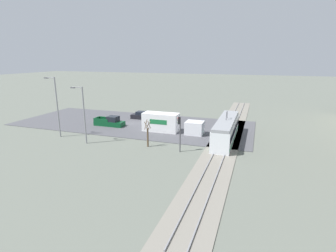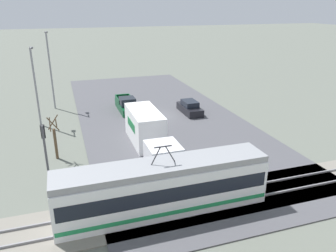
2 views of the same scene
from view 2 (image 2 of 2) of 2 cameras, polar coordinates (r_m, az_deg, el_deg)
ground_plane at (r=38.87m, az=-1.79°, el=1.73°), size 320.00×320.00×0.00m
road_surface at (r=38.86m, az=-1.79°, el=1.78°), size 17.96×44.70×0.08m
rail_bed at (r=23.54m, az=11.21°, el=-11.90°), size 62.10×4.40×0.22m
light_rail_tram at (r=20.91m, az=-0.83°, el=-10.65°), size 13.39×2.60×4.45m
box_truck at (r=29.79m, az=-3.40°, el=-1.18°), size 2.59×10.37×3.12m
pickup_truck at (r=40.80m, az=-7.24°, el=3.61°), size 1.93×5.62×1.83m
sedan_car_0 at (r=39.73m, az=3.81°, el=3.17°), size 1.82×4.51×1.51m
traffic_light_pole at (r=24.28m, az=-20.62°, el=-3.60°), size 0.28×0.47×4.80m
street_tree at (r=29.25m, az=-19.06°, el=-2.24°), size 0.93×0.77×3.88m
street_lamp_near_crossing at (r=43.19m, az=-19.85°, el=9.79°), size 0.36×1.95×9.45m
street_lamp_mid_block at (r=37.45m, az=-22.15°, el=7.13°), size 0.36×1.95×8.35m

